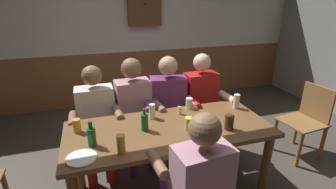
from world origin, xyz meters
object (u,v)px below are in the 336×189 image
(wall_dart_cabinet, at_px, (144,4))
(pint_glass_2, at_px, (229,122))
(person_1, at_px, (135,108))
(chair_empty_near_left, at_px, (307,119))
(person_0, at_px, (96,116))
(pint_glass_5, at_px, (77,126))
(bottle_1, at_px, (92,136))
(pint_glass_6, at_px, (152,111))
(bottle_0, at_px, (145,122))
(plate_0, at_px, (81,158))
(pint_glass_3, at_px, (189,103))
(person_3, at_px, (203,101))
(pint_glass_4, at_px, (121,144))
(person_2, at_px, (169,104))
(person_4, at_px, (196,180))
(pint_glass_0, at_px, (236,101))
(dining_table, at_px, (169,138))
(table_candle, at_px, (180,110))
(pint_glass_1, at_px, (189,124))

(wall_dart_cabinet, bearing_deg, pint_glass_2, -86.51)
(person_1, xyz_separation_m, chair_empty_near_left, (2.00, -0.46, -0.22))
(person_0, distance_m, pint_glass_5, 0.52)
(bottle_1, height_order, pint_glass_6, bottle_1)
(bottle_0, height_order, bottle_1, bottle_1)
(plate_0, distance_m, pint_glass_3, 1.24)
(person_3, xyz_separation_m, bottle_0, (-0.85, -0.61, 0.15))
(bottle_1, bearing_deg, pint_glass_4, -40.32)
(chair_empty_near_left, distance_m, pint_glass_4, 2.34)
(person_2, height_order, plate_0, person_2)
(person_4, xyz_separation_m, pint_glass_3, (0.33, 0.97, 0.14))
(person_4, relative_size, pint_glass_0, 7.85)
(person_1, bearing_deg, person_4, 95.00)
(pint_glass_4, distance_m, pint_glass_6, 0.63)
(dining_table, height_order, pint_glass_6, pint_glass_6)
(person_3, distance_m, plate_0, 1.65)
(pint_glass_6, bearing_deg, table_candle, 1.88)
(pint_glass_1, xyz_separation_m, pint_glass_5, (-0.94, 0.26, 0.00))
(pint_glass_0, bearing_deg, person_3, 111.93)
(person_2, height_order, person_3, person_3)
(pint_glass_6, bearing_deg, pint_glass_2, -34.91)
(dining_table, xyz_separation_m, pint_glass_6, (-0.10, 0.23, 0.18))
(bottle_1, height_order, pint_glass_2, bottle_1)
(pint_glass_0, bearing_deg, person_1, 156.06)
(pint_glass_2, bearing_deg, person_3, 80.83)
(pint_glass_1, distance_m, pint_glass_3, 0.47)
(person_0, distance_m, person_4, 1.40)
(person_1, bearing_deg, pint_glass_0, 152.33)
(pint_glass_2, relative_size, wall_dart_cabinet, 0.19)
(pint_glass_2, distance_m, pint_glass_5, 1.34)
(plate_0, distance_m, pint_glass_1, 0.92)
(person_4, relative_size, pint_glass_2, 8.98)
(person_3, bearing_deg, pint_glass_2, 77.41)
(person_3, distance_m, wall_dart_cabinet, 2.12)
(pint_glass_3, bearing_deg, pint_glass_0, -16.79)
(bottle_1, relative_size, pint_glass_2, 1.59)
(pint_glass_1, bearing_deg, pint_glass_6, 127.45)
(bottle_0, bearing_deg, pint_glass_5, 165.87)
(person_0, xyz_separation_m, plate_0, (-0.14, -0.89, 0.10))
(plate_0, xyz_separation_m, pint_glass_0, (1.56, 0.46, 0.07))
(dining_table, height_order, pint_glass_2, pint_glass_2)
(person_3, bearing_deg, person_1, -4.20)
(table_candle, relative_size, pint_glass_3, 0.70)
(pint_glass_1, height_order, pint_glass_5, pint_glass_5)
(person_2, relative_size, pint_glass_4, 7.99)
(bottle_0, height_order, pint_glass_1, bottle_0)
(dining_table, xyz_separation_m, pint_glass_3, (0.33, 0.34, 0.16))
(bottle_0, bearing_deg, chair_empty_near_left, 4.54)
(pint_glass_1, distance_m, pint_glass_4, 0.64)
(person_2, bearing_deg, pint_glass_5, 37.15)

